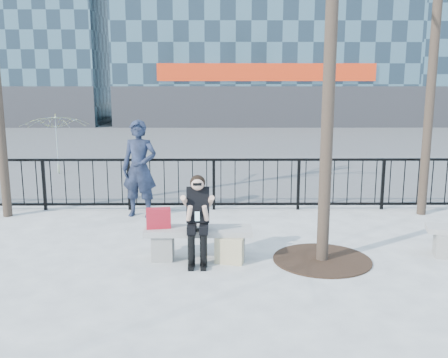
{
  "coord_description": "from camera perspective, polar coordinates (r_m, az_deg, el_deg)",
  "views": [
    {
      "loc": [
        0.34,
        -7.36,
        2.71
      ],
      "look_at": [
        0.4,
        0.8,
        1.1
      ],
      "focal_mm": 40.0,
      "sensor_mm": 36.0,
      "label": 1
    }
  ],
  "objects": [
    {
      "name": "ground",
      "position": [
        7.85,
        -2.91,
        -9.04
      ],
      "size": [
        120.0,
        120.0,
        0.0
      ],
      "primitive_type": "plane",
      "color": "gray",
      "rests_on": "ground"
    },
    {
      "name": "street_surface",
      "position": [
        22.53,
        -1.28,
        4.25
      ],
      "size": [
        60.0,
        23.0,
        0.01
      ],
      "primitive_type": "cube",
      "color": "#474747",
      "rests_on": "ground"
    },
    {
      "name": "railing",
      "position": [
        10.59,
        -2.25,
        -0.6
      ],
      "size": [
        14.0,
        0.06,
        1.1
      ],
      "color": "black",
      "rests_on": "ground"
    },
    {
      "name": "tree_grate",
      "position": [
        7.9,
        11.13,
        -9.02
      ],
      "size": [
        1.5,
        1.5,
        0.02
      ],
      "primitive_type": "cylinder",
      "color": "black",
      "rests_on": "ground"
    },
    {
      "name": "bench_main",
      "position": [
        7.75,
        -2.94,
        -6.96
      ],
      "size": [
        1.65,
        0.46,
        0.49
      ],
      "color": "gray",
      "rests_on": "ground"
    },
    {
      "name": "seated_woman",
      "position": [
        7.49,
        -3.02,
        -4.65
      ],
      "size": [
        0.5,
        0.64,
        1.34
      ],
      "color": "black",
      "rests_on": "ground"
    },
    {
      "name": "handbag",
      "position": [
        7.73,
        -7.51,
        -4.46
      ],
      "size": [
        0.39,
        0.23,
        0.31
      ],
      "primitive_type": "cube",
      "rotation": [
        0.0,
        0.0,
        0.17
      ],
      "color": "#AC1522",
      "rests_on": "bench_main"
    },
    {
      "name": "shopping_bag",
      "position": [
        7.57,
        0.58,
        -8.2
      ],
      "size": [
        0.45,
        0.26,
        0.4
      ],
      "primitive_type": "cube",
      "rotation": [
        0.0,
        0.0,
        -0.26
      ],
      "color": "beige",
      "rests_on": "ground"
    },
    {
      "name": "standing_man",
      "position": [
        10.14,
        -9.63,
        1.17
      ],
      "size": [
        0.79,
        0.59,
        1.96
      ],
      "primitive_type": "imported",
      "rotation": [
        0.0,
        0.0,
        -0.18
      ],
      "color": "black",
      "rests_on": "ground"
    },
    {
      "name": "vendor_umbrella",
      "position": [
        15.4,
        -18.57,
        3.78
      ],
      "size": [
        2.25,
        2.28,
        1.78
      ],
      "primitive_type": "imported",
      "rotation": [
        0.0,
        0.0,
        0.17
      ],
      "color": "#EDFB37",
      "rests_on": "ground"
    }
  ]
}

